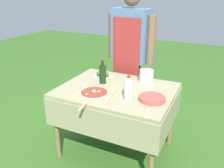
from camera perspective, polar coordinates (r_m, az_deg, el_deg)
ground_plane at (r=2.75m, az=1.02°, el=-15.38°), size 12.00×12.00×0.00m
prep_table at (r=2.41m, az=1.13°, el=-3.20°), size 1.14×0.88×0.74m
person_cook at (r=2.92m, az=4.40°, el=8.41°), size 0.62×0.26×1.67m
pizza_on_peel at (r=2.23m, az=-4.39°, el=-2.36°), size 0.40×0.54×0.05m
oil_bottle at (r=2.48m, az=-2.24°, el=2.52°), size 0.07×0.07×0.27m
water_bottle at (r=2.10m, az=3.96°, el=-1.10°), size 0.07×0.07×0.23m
herb_container at (r=2.69m, az=-2.27°, el=2.41°), size 0.22×0.19×0.06m
mixing_tub at (r=2.56m, az=8.28°, el=1.96°), size 0.15×0.15×0.13m
plate_stack at (r=2.16m, az=9.61°, el=-3.43°), size 0.24×0.24×0.03m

